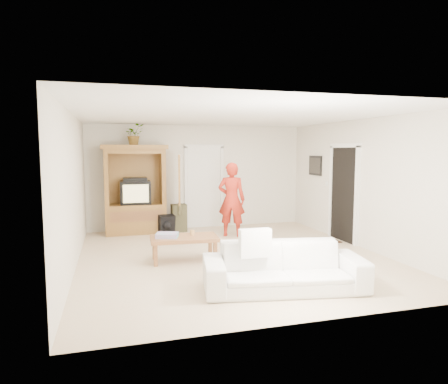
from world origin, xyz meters
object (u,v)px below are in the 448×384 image
object	(u,v)px
sofa	(284,267)
coffee_table	(184,240)
armoire	(136,195)
man	(232,200)

from	to	relation	value
sofa	coffee_table	bearing A→B (deg)	130.07
coffee_table	armoire	bearing A→B (deg)	107.03
armoire	man	bearing A→B (deg)	-24.87
sofa	coffee_table	world-z (taller)	sofa
armoire	man	size ratio (longest dim) A/B	1.23
armoire	sofa	distance (m)	4.94
man	sofa	distance (m)	3.67
man	sofa	size ratio (longest dim) A/B	0.75
armoire	coffee_table	xyz separation A→B (m)	(0.67, -2.72, -0.52)
coffee_table	sofa	bearing A→B (deg)	-56.17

